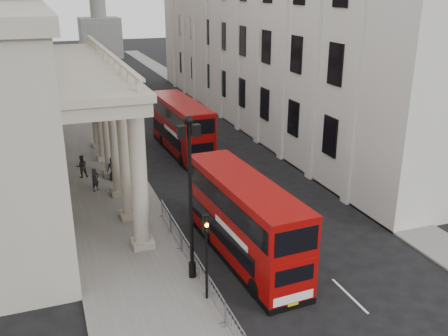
% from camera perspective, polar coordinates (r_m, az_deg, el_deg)
% --- Properties ---
extents(ground, '(260.00, 260.00, 0.00)m').
position_cam_1_polar(ground, '(22.84, 0.93, -17.30)').
color(ground, black).
rests_on(ground, ground).
extents(sidewalk_west, '(6.00, 140.00, 0.12)m').
position_cam_1_polar(sidewalk_west, '(49.05, -15.16, 2.94)').
color(sidewalk_west, slate).
rests_on(sidewalk_west, ground).
extents(sidewalk_east, '(3.00, 140.00, 0.12)m').
position_cam_1_polar(sidewalk_east, '(52.88, 2.92, 4.84)').
color(sidewalk_east, slate).
rests_on(sidewalk_east, ground).
extents(kerb, '(0.20, 140.00, 0.14)m').
position_cam_1_polar(kerb, '(49.35, -11.76, 3.34)').
color(kerb, slate).
rests_on(kerb, ground).
extents(west_building_far, '(9.00, 30.00, 20.00)m').
position_cam_1_polar(west_building_far, '(97.09, -23.43, 16.14)').
color(west_building_far, '#A9A08E').
rests_on(west_building_far, ground).
extents(east_building, '(8.00, 55.00, 25.00)m').
position_cam_1_polar(east_building, '(53.92, 4.87, 18.47)').
color(east_building, beige).
rests_on(east_building, ground).
extents(lamp_post_south, '(1.05, 0.44, 8.32)m').
position_cam_1_polar(lamp_post_south, '(23.53, -3.87, -2.35)').
color(lamp_post_south, black).
rests_on(lamp_post_south, sidewalk_west).
extents(lamp_post_mid, '(1.05, 0.44, 8.32)m').
position_cam_1_polar(lamp_post_mid, '(38.47, -10.71, 6.20)').
color(lamp_post_mid, black).
rests_on(lamp_post_mid, sidewalk_west).
extents(lamp_post_north, '(1.05, 0.44, 8.32)m').
position_cam_1_polar(lamp_post_north, '(54.02, -13.72, 9.89)').
color(lamp_post_north, black).
rests_on(lamp_post_north, sidewalk_west).
extents(traffic_light, '(0.28, 0.33, 4.30)m').
position_cam_1_polar(traffic_light, '(22.58, -2.05, -8.39)').
color(traffic_light, black).
rests_on(traffic_light, sidewalk_west).
extents(crowd_barriers, '(0.50, 18.75, 1.10)m').
position_cam_1_polar(crowd_barriers, '(24.07, -1.81, -13.19)').
color(crowd_barriers, gray).
rests_on(crowd_barriers, sidewalk_west).
extents(bus_near, '(3.08, 10.50, 4.48)m').
position_cam_1_polar(bus_near, '(26.49, 2.35, -5.76)').
color(bus_near, '#910706').
rests_on(bus_near, ground).
extents(bus_far, '(2.91, 10.70, 4.58)m').
position_cam_1_polar(bus_far, '(44.10, -4.88, 4.85)').
color(bus_far, '#950806').
rests_on(bus_far, ground).
extents(pedestrian_a, '(0.74, 0.68, 1.70)m').
position_cam_1_polar(pedestrian_a, '(36.57, -14.51, -1.30)').
color(pedestrian_a, black).
rests_on(pedestrian_a, sidewalk_west).
extents(pedestrian_b, '(0.89, 0.71, 1.76)m').
position_cam_1_polar(pedestrian_b, '(39.45, -15.95, 0.18)').
color(pedestrian_b, black).
rests_on(pedestrian_b, sidewalk_west).
extents(pedestrian_c, '(1.05, 0.87, 1.83)m').
position_cam_1_polar(pedestrian_c, '(38.28, -12.55, -0.06)').
color(pedestrian_c, black).
rests_on(pedestrian_c, sidewalk_west).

